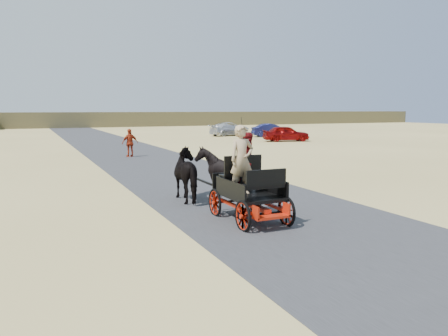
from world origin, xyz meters
name	(u,v)px	position (x,y,z in m)	size (l,w,h in m)	color
ground	(246,201)	(0.00, 0.00, 0.00)	(140.00, 140.00, 0.00)	tan
road	(246,201)	(0.00, 0.00, 0.01)	(6.00, 140.00, 0.01)	#38383A
ridge_far	(68,120)	(0.00, 62.00, 1.20)	(140.00, 6.00, 2.40)	brown
carriage	(249,207)	(-1.04, -2.19, 0.36)	(1.30, 2.40, 0.72)	black
horse_left	(190,174)	(-1.59, 0.81, 0.85)	(0.91, 2.01, 1.70)	black
horse_right	(222,172)	(-0.49, 0.81, 0.85)	(1.37, 1.54, 1.70)	black
driver_man	(242,160)	(-1.24, -2.14, 1.62)	(0.66, 0.43, 1.80)	tan
passenger_woman	(249,161)	(-0.74, -1.59, 1.51)	(0.77, 0.60, 1.58)	#660C0F
pedestrian	(130,143)	(-0.51, 14.46, 0.86)	(1.01, 0.42, 1.73)	#A32C12
car_a	(286,133)	(15.30, 21.64, 0.71)	(1.68, 4.18, 1.42)	maroon
car_b	(272,130)	(17.41, 27.74, 0.69)	(1.46, 4.18, 1.38)	navy
car_c	(228,130)	(13.93, 31.21, 0.63)	(1.77, 4.36, 1.27)	silver
car_d	(230,128)	(16.75, 36.55, 0.64)	(2.13, 4.61, 1.28)	silver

